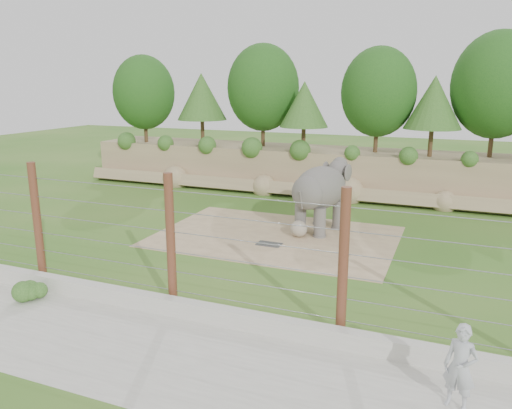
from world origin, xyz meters
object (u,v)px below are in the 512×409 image
at_px(zookeeper, 460,367).
at_px(elephant, 320,198).
at_px(barrier_fence, 171,241).
at_px(stone_ball, 299,229).

bearing_deg(zookeeper, elephant, 138.03).
bearing_deg(barrier_fence, zookeeper, -13.88).
xyz_separation_m(elephant, zookeeper, (5.84, -10.98, -0.59)).
xyz_separation_m(elephant, barrier_fence, (-2.00, -9.04, 0.49)).
relative_size(stone_ball, barrier_fence, 0.04).
height_order(elephant, barrier_fence, barrier_fence).
relative_size(elephant, stone_ball, 5.23).
bearing_deg(zookeeper, barrier_fence, -173.86).
bearing_deg(barrier_fence, elephant, 77.54).
relative_size(elephant, zookeeper, 2.05).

